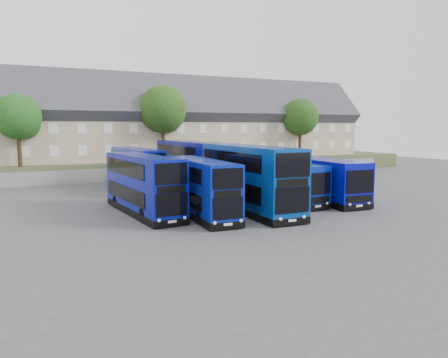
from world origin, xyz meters
TOP-DOWN VIEW (x-y plane):
  - ground at (0.00, 0.00)m, footprint 120.00×120.00m
  - retaining_wall at (0.00, 24.00)m, footprint 70.00×0.40m
  - earth_bank at (0.00, 34.00)m, footprint 80.00×20.00m
  - terrace_row at (3.00, 30.00)m, footprint 60.00×10.40m
  - dd_front_left at (-6.52, 4.24)m, footprint 3.07×10.55m
  - dd_front_mid at (-3.14, 1.72)m, footprint 2.90×9.91m
  - dd_front_right at (0.85, 2.06)m, footprint 3.21×12.06m
  - dd_rear_left at (-3.91, 15.73)m, footprint 2.85×10.33m
  - dd_rear_right at (1.65, 16.04)m, footprint 3.24×11.84m
  - coach_east_a at (4.95, 5.36)m, footprint 2.94×12.18m
  - coach_east_b at (8.55, 4.54)m, footprint 3.85×13.07m
  - tree_west at (-13.85, 25.10)m, footprint 4.80×4.80m
  - tree_mid at (2.15, 25.60)m, footprint 5.76×5.76m
  - tree_east at (22.15, 25.10)m, footprint 5.12×5.12m
  - tree_far at (28.15, 32.10)m, footprint 5.44×5.44m

SIDE VIEW (x-z plane):
  - ground at x=0.00m, z-range 0.00..0.00m
  - retaining_wall at x=0.00m, z-range 0.00..1.50m
  - earth_bank at x=0.00m, z-range 0.00..2.00m
  - coach_east_a at x=4.95m, z-range -0.03..3.28m
  - coach_east_b at x=8.55m, z-range -0.03..3.49m
  - dd_front_mid at x=-3.14m, z-range -0.04..3.85m
  - dd_rear_left at x=-3.91m, z-range -0.04..4.02m
  - dd_front_left at x=-6.52m, z-range -0.04..4.10m
  - dd_rear_right at x=1.65m, z-range -0.04..4.62m
  - dd_front_right at x=0.85m, z-range -0.04..4.72m
  - terrace_row at x=3.00m, z-range 1.00..12.20m
  - tree_west at x=-13.85m, z-range 3.23..10.88m
  - tree_east at x=22.15m, z-range 3.31..11.47m
  - tree_far at x=28.15m, z-range 3.39..12.06m
  - tree_mid at x=2.15m, z-range 3.48..12.66m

